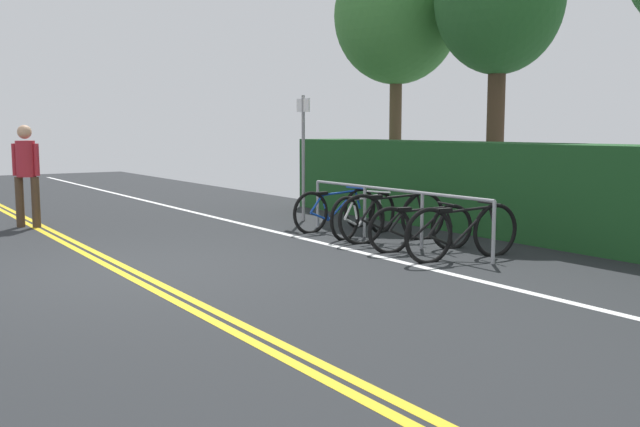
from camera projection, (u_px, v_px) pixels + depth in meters
The scene contains 14 objects.
ground_plane at pixel (126, 273), 8.44m from camera, with size 39.54×12.71×0.05m, color #232628.
centre_line_yellow_inner at pixel (119, 272), 8.39m from camera, with size 35.59×0.10×0.00m, color gold.
centre_line_yellow_outer at pixel (133, 270), 8.48m from camera, with size 35.59×0.10×0.00m, color gold.
bike_lane_stripe_white at pixel (339, 247), 10.15m from camera, with size 35.59×0.12×0.00m, color white.
bike_rack at pixel (392, 203), 10.50m from camera, with size 4.06×0.05×0.82m.
bicycle_0 at pixel (336, 210), 11.86m from camera, with size 0.46×1.79×0.73m.
bicycle_1 at pixel (364, 215), 11.19m from camera, with size 0.59×1.63×0.72m.
bicycle_2 at pixel (393, 217), 10.62m from camera, with size 0.49×1.81×0.79m.
bicycle_3 at pixel (421, 228), 9.84m from camera, with size 0.54×1.60×0.69m.
bicycle_4 at pixel (463, 232), 9.19m from camera, with size 0.46×1.82×0.76m.
pedestrian at pixel (26, 168), 12.11m from camera, with size 0.35×0.40×1.76m.
sign_post_near at pixel (303, 146), 12.92m from camera, with size 0.36×0.06×2.30m.
hedge_backdrop at pixel (567, 194), 10.39m from camera, with size 13.01×1.16×1.47m, color #1C4C21.
tree_near_left at pixel (397, 17), 14.86m from camera, with size 2.64×2.64×5.49m.
Camera 1 is at (8.19, -2.67, 1.69)m, focal length 39.68 mm.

